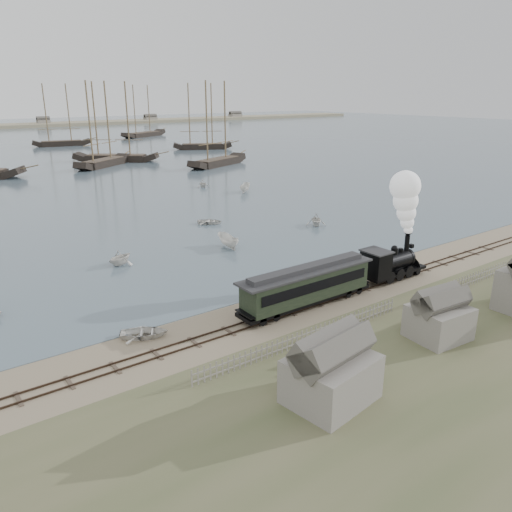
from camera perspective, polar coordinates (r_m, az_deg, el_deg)
ground at (r=45.67m, az=6.07°, el=-4.30°), size 600.00×600.00×0.00m
rail_track at (r=44.32m, az=7.80°, el=-5.04°), size 120.00×1.80×0.16m
picket_fence_west at (r=37.03m, az=5.82°, el=-9.96°), size 19.00×0.10×1.20m
picket_fence_east at (r=50.49m, az=22.56°, el=-3.41°), size 15.00×0.10×1.20m
shed_left at (r=31.25m, az=8.45°, el=-15.93°), size 5.00×4.00×4.10m
shed_mid at (r=40.05m, az=19.96°, el=-8.75°), size 4.00×3.50×3.60m
locomotive at (r=50.07m, az=16.45°, el=2.68°), size 8.07×3.01×10.06m
passenger_coach at (r=42.22m, az=5.85°, el=-3.24°), size 13.23×2.55×3.21m
beached_dinghy at (r=38.53m, az=-12.65°, el=-8.54°), size 3.92×4.32×0.73m
rowboat_1 at (r=54.35m, az=-15.29°, el=-0.12°), size 3.85×4.05×1.67m
rowboat_2 at (r=58.38m, az=-3.24°, el=1.71°), size 4.04×1.79×1.52m
rowboat_3 at (r=69.19m, az=-5.30°, el=3.96°), size 4.12×4.21×0.71m
rowboat_4 at (r=68.40m, az=6.88°, el=4.16°), size 4.18×4.09×1.67m
rowboat_5 at (r=91.15m, az=-1.29°, el=7.79°), size 3.74×3.96×1.53m
rowboat_7 at (r=96.50m, az=-6.09°, el=8.25°), size 2.91×2.58×1.41m
schooner_3 at (r=127.82m, az=-17.42°, el=14.19°), size 17.58×14.23×20.00m
schooner_4 at (r=124.11m, az=-4.47°, el=14.84°), size 19.83×11.73×20.00m
schooner_5 at (r=160.96m, az=-6.24°, el=15.58°), size 18.17×11.58×20.00m
schooner_8 at (r=181.74m, az=-21.65°, el=14.76°), size 18.74×7.52×20.00m
schooner_9 at (r=211.00m, az=-12.85°, el=15.88°), size 22.62×14.90×20.00m
schooner_10 at (r=136.52m, az=-16.02°, el=14.53°), size 20.19×17.22×20.00m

